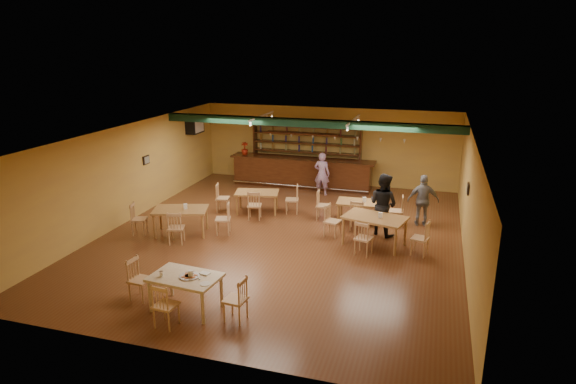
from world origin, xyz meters
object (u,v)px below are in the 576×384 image
(dining_table_d, at_px, (374,231))
(patron_right_a, at_px, (383,204))
(near_table, at_px, (186,293))
(dining_table_c, at_px, (181,221))
(bar_counter, at_px, (302,172))
(dining_table_b, at_px, (359,212))
(dining_table_a, at_px, (257,202))
(patron_bar, at_px, (322,174))

(dining_table_d, height_order, patron_right_a, patron_right_a)
(near_table, bearing_deg, dining_table_c, 124.85)
(bar_counter, height_order, dining_table_c, bar_counter)
(dining_table_d, relative_size, patron_right_a, 0.90)
(bar_counter, distance_m, near_table, 9.70)
(bar_counter, relative_size, dining_table_b, 4.15)
(dining_table_c, bearing_deg, patron_right_a, -0.71)
(dining_table_a, xyz_separation_m, dining_table_b, (3.37, -0.00, -0.01))
(bar_counter, bearing_deg, dining_table_b, -50.80)
(near_table, bearing_deg, dining_table_a, 101.84)
(bar_counter, bearing_deg, patron_bar, -40.18)
(dining_table_a, relative_size, dining_table_d, 0.85)
(dining_table_c, distance_m, patron_right_a, 5.88)
(bar_counter, height_order, dining_table_a, bar_counter)
(dining_table_b, height_order, patron_bar, patron_bar)
(dining_table_c, relative_size, dining_table_d, 0.93)
(patron_bar, bearing_deg, dining_table_a, 60.92)
(patron_bar, bearing_deg, bar_counter, -37.43)
(dining_table_c, height_order, near_table, dining_table_c)
(dining_table_c, bearing_deg, bar_counter, 53.33)
(dining_table_b, height_order, patron_right_a, patron_right_a)
(dining_table_a, bearing_deg, dining_table_c, -133.24)
(dining_table_c, relative_size, patron_right_a, 0.84)
(dining_table_a, bearing_deg, patron_right_a, -23.83)
(bar_counter, distance_m, patron_right_a, 5.50)
(dining_table_d, bearing_deg, dining_table_a, 171.35)
(dining_table_a, distance_m, patron_bar, 3.04)
(dining_table_c, height_order, patron_bar, patron_bar)
(bar_counter, distance_m, dining_table_d, 6.14)
(dining_table_d, bearing_deg, dining_table_b, 126.10)
(near_table, bearing_deg, dining_table_b, 72.58)
(bar_counter, relative_size, dining_table_d, 3.41)
(dining_table_b, xyz_separation_m, near_table, (-2.62, -6.31, 0.04))
(patron_right_a, bearing_deg, dining_table_d, 112.82)
(dining_table_a, distance_m, patron_right_a, 4.28)
(dining_table_a, height_order, dining_table_c, dining_table_c)
(dining_table_b, xyz_separation_m, dining_table_d, (0.68, -1.70, 0.07))
(near_table, xyz_separation_m, patron_bar, (0.84, 8.87, 0.41))
(bar_counter, xyz_separation_m, near_table, (0.13, -9.69, -0.19))
(patron_right_a, bearing_deg, near_table, 88.27)
(dining_table_a, relative_size, dining_table_c, 0.91)
(bar_counter, height_order, patron_right_a, patron_right_a)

